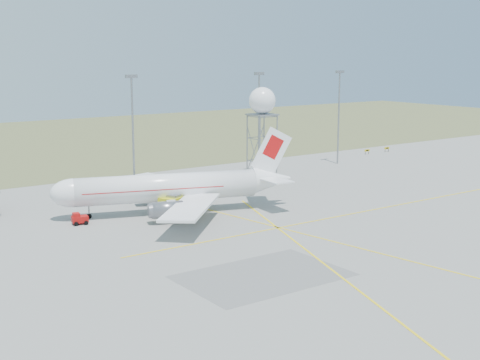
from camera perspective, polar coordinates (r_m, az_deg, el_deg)
grass_strip at (r=192.96m, az=-16.23°, el=3.14°), size 400.00×120.00×0.03m
mast_b at (r=119.82m, az=-9.14°, el=4.84°), size 2.20×0.50×20.50m
mast_c at (r=134.56m, az=1.63°, el=5.61°), size 2.20×0.50×20.50m
mast_d at (r=148.84m, az=8.44°, el=5.99°), size 2.20×0.50×20.50m
taxi_sign_near at (r=165.29m, az=10.79°, el=2.48°), size 1.60×0.17×1.20m
taxi_sign_far at (r=170.38m, az=12.43°, el=2.66°), size 1.60×0.17×1.20m
airliner_main at (r=102.45m, az=-5.95°, el=-0.67°), size 36.77×34.70×12.80m
radar_tower at (r=124.87m, az=1.90°, el=4.31°), size 4.98×4.98×18.03m
fire_truck at (r=103.39m, az=-4.92°, el=-1.86°), size 8.81×5.99×3.36m
baggage_tug at (r=98.49m, az=-13.53°, el=-3.33°), size 2.45×2.12×1.73m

